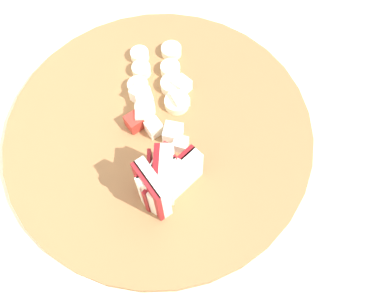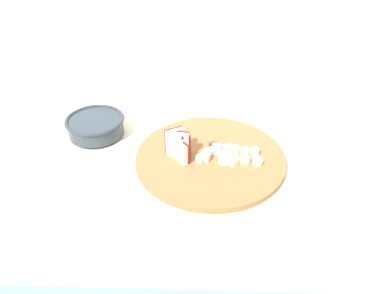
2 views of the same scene
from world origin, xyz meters
name	(u,v)px [view 2 (image 2 of 2)]	position (x,y,z in m)	size (l,w,h in m)	color
tiled_countertop	(197,272)	(0.00, 0.00, 0.45)	(1.45, 0.81, 0.90)	beige
tile_backsplash	(199,137)	(0.00, 0.43, 0.67)	(2.40, 0.04, 1.34)	silver
cutting_board	(209,158)	(0.03, -0.01, 0.90)	(0.36, 0.36, 0.01)	olive
apple_wedge_fan	(178,145)	(-0.05, 0.00, 0.94)	(0.06, 0.07, 0.07)	maroon
apple_dice_pile	(217,153)	(0.04, -0.01, 0.92)	(0.10, 0.09, 0.02)	white
banana_slice_rows	(238,156)	(0.09, -0.01, 0.91)	(0.11, 0.07, 0.01)	beige
ceramic_bowl	(95,125)	(-0.28, 0.10, 0.92)	(0.16, 0.16, 0.05)	#2D3842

